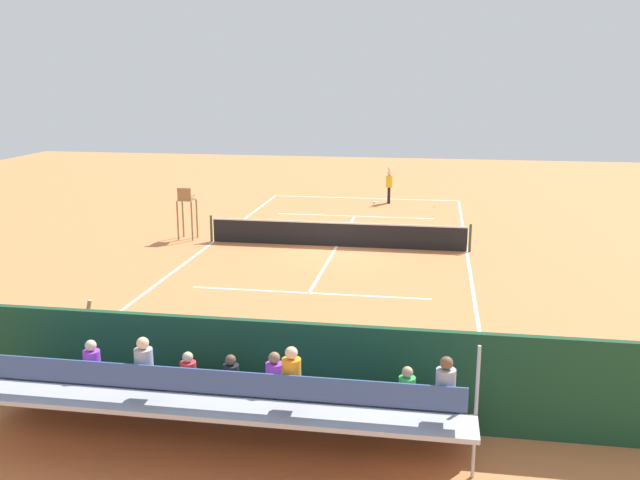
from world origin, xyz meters
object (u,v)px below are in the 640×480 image
object	(u,v)px
courtside_bench	(383,382)
tennis_racket	(376,202)
tennis_player	(389,184)
tennis_ball_near	(434,206)
line_judge	(83,343)
tennis_net	(337,234)
umpire_chair	(186,207)
bleacher_stand	(220,401)
equipment_bag	(299,397)

from	to	relation	value
courtside_bench	tennis_racket	world-z (taller)	courtside_bench
tennis_player	tennis_ball_near	bearing A→B (deg)	165.73
tennis_ball_near	line_judge	world-z (taller)	line_judge
tennis_net	line_judge	xyz separation A→B (m)	(3.57, 13.33, 0.51)
umpire_chair	tennis_player	xyz separation A→B (m)	(-7.56, -9.52, -0.30)
tennis_racket	umpire_chair	bearing A→B (deg)	54.47
line_judge	tennis_player	bearing A→B (deg)	-102.05
umpire_chair	tennis_racket	xyz separation A→B (m)	(-6.86, -9.61, -1.30)
line_judge	tennis_ball_near	bearing A→B (deg)	-107.98
bleacher_stand	equipment_bag	world-z (taller)	bleacher_stand
tennis_ball_near	tennis_player	bearing A→B (deg)	-14.27
courtside_bench	tennis_net	bearing A→B (deg)	-78.03
umpire_chair	tennis_player	distance (m)	12.16
umpire_chair	tennis_ball_near	distance (m)	13.41
bleacher_stand	tennis_ball_near	distance (m)	24.80
bleacher_stand	tennis_racket	world-z (taller)	bleacher_stand
equipment_bag	line_judge	world-z (taller)	line_judge
bleacher_stand	courtside_bench	size ratio (longest dim) A/B	5.03
bleacher_stand	equipment_bag	size ratio (longest dim) A/B	10.07
tennis_net	tennis_racket	size ratio (longest dim) A/B	17.61
equipment_bag	tennis_ball_near	bearing A→B (deg)	-96.55
bleacher_stand	tennis_player	bearing A→B (deg)	-92.85
line_judge	tennis_net	bearing A→B (deg)	-104.99
tennis_ball_near	line_judge	distance (m)	23.66
tennis_net	tennis_player	world-z (taller)	tennis_player
tennis_net	line_judge	distance (m)	13.81
bleacher_stand	line_judge	xyz separation A→B (m)	(3.68, -2.03, 0.06)
courtside_bench	line_judge	size ratio (longest dim) A/B	0.93
bleacher_stand	umpire_chair	size ratio (longest dim) A/B	4.23
tennis_racket	line_judge	xyz separation A→B (m)	(4.23, 23.18, 1.00)
umpire_chair	line_judge	xyz separation A→B (m)	(-2.63, 13.57, -0.30)
equipment_bag	courtside_bench	bearing A→B (deg)	-175.62
tennis_net	umpire_chair	bearing A→B (deg)	-2.18
courtside_bench	line_judge	bearing A→B (deg)	0.53
umpire_chair	tennis_ball_near	size ratio (longest dim) A/B	32.42
courtside_bench	line_judge	world-z (taller)	line_judge
umpire_chair	courtside_bench	bearing A→B (deg)	123.72
umpire_chair	tennis_racket	bearing A→B (deg)	-125.53
courtside_bench	equipment_bag	world-z (taller)	courtside_bench
tennis_ball_near	courtside_bench	bearing A→B (deg)	87.67
tennis_player	tennis_ball_near	world-z (taller)	tennis_player
bleacher_stand	line_judge	world-z (taller)	bleacher_stand
bleacher_stand	tennis_racket	bearing A→B (deg)	-91.26
tennis_net	equipment_bag	xyz separation A→B (m)	(-1.14, 13.40, -0.32)
bleacher_stand	line_judge	bearing A→B (deg)	-28.91
tennis_racket	line_judge	distance (m)	23.58
tennis_net	equipment_bag	distance (m)	13.45
equipment_bag	tennis_ball_near	distance (m)	22.70
tennis_net	courtside_bench	world-z (taller)	tennis_net
tennis_ball_near	tennis_racket	bearing A→B (deg)	-12.77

